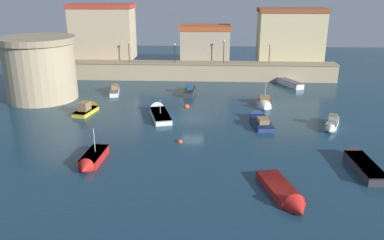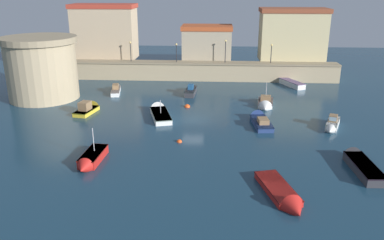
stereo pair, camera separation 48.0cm
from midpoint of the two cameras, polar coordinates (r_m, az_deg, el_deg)
ground_plane at (r=46.68m, az=0.42°, el=-0.00°), size 116.82×116.82×0.00m
quay_wall at (r=66.32m, az=1.43°, el=7.08°), size 44.92×2.91×2.97m
old_town_backdrop at (r=69.50m, az=1.31°, el=12.15°), size 43.25×6.12×9.25m
fortress_tower at (r=58.29m, az=-20.59°, el=7.05°), size 10.11×10.11×8.53m
quay_lamp_0 at (r=67.09m, az=-8.64°, el=10.19°), size 0.32×0.32×3.27m
quay_lamp_1 at (r=65.95m, az=-2.05°, el=10.12°), size 0.32×0.32×3.03m
quay_lamp_2 at (r=65.60m, az=5.05°, el=10.34°), size 0.32×0.32×3.67m
quay_lamp_3 at (r=66.26m, az=11.56°, el=9.81°), size 0.32×0.32×3.07m
moored_boat_0 at (r=30.67m, az=13.62°, el=-10.73°), size 3.44×6.80×1.75m
moored_boat_1 at (r=36.42m, az=-14.04°, el=-5.55°), size 1.77×5.19×3.32m
moored_boat_2 at (r=48.61m, az=-4.45°, el=1.14°), size 3.70×7.31×2.82m
moored_boat_3 at (r=58.01m, az=0.14°, el=4.33°), size 1.64×5.21×1.71m
moored_boat_4 at (r=52.52m, az=10.76°, el=2.24°), size 2.49×5.23×3.55m
moored_boat_5 at (r=59.86m, az=-10.64°, el=4.40°), size 2.21×5.97×1.53m
moored_boat_6 at (r=51.25m, az=-14.31°, el=1.66°), size 2.56×5.05×2.10m
moored_boat_7 at (r=46.48m, az=9.99°, el=0.06°), size 2.36×6.40×1.67m
moored_boat_8 at (r=46.46m, az=19.80°, el=-0.63°), size 2.80×4.82×1.67m
moored_boat_9 at (r=64.96m, az=13.94°, el=5.32°), size 3.98×6.69×1.33m
moored_boat_10 at (r=37.88m, az=23.26°, el=-5.66°), size 1.98×7.04×1.60m
mooring_buoy_0 at (r=51.63m, az=-0.43°, el=1.88°), size 0.76×0.76×0.76m
mooring_buoy_1 at (r=40.29m, az=-1.50°, el=-3.18°), size 0.54×0.54×0.54m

